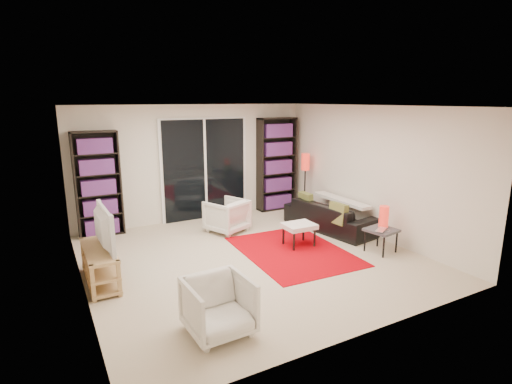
% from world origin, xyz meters
% --- Properties ---
extents(floor, '(5.00, 5.00, 0.00)m').
position_xyz_m(floor, '(0.00, 0.00, 0.00)').
color(floor, beige).
rests_on(floor, ground).
extents(wall_back, '(5.00, 0.02, 2.40)m').
position_xyz_m(wall_back, '(0.00, 2.50, 1.20)').
color(wall_back, silver).
rests_on(wall_back, ground).
extents(wall_front, '(5.00, 0.02, 2.40)m').
position_xyz_m(wall_front, '(0.00, -2.50, 1.20)').
color(wall_front, silver).
rests_on(wall_front, ground).
extents(wall_left, '(0.02, 5.00, 2.40)m').
position_xyz_m(wall_left, '(-2.50, 0.00, 1.20)').
color(wall_left, silver).
rests_on(wall_left, ground).
extents(wall_right, '(0.02, 5.00, 2.40)m').
position_xyz_m(wall_right, '(2.50, 0.00, 1.20)').
color(wall_right, silver).
rests_on(wall_right, ground).
extents(ceiling, '(5.00, 5.00, 0.02)m').
position_xyz_m(ceiling, '(0.00, 0.00, 2.40)').
color(ceiling, white).
rests_on(ceiling, wall_back).
extents(sliding_door, '(1.92, 0.08, 2.16)m').
position_xyz_m(sliding_door, '(0.20, 2.46, 1.05)').
color(sliding_door, white).
rests_on(sliding_door, ground).
extents(bookshelf_left, '(0.80, 0.30, 1.95)m').
position_xyz_m(bookshelf_left, '(-1.95, 2.33, 0.98)').
color(bookshelf_left, black).
rests_on(bookshelf_left, ground).
extents(bookshelf_right, '(0.90, 0.30, 2.10)m').
position_xyz_m(bookshelf_right, '(1.90, 2.33, 1.05)').
color(bookshelf_right, black).
rests_on(bookshelf_right, ground).
extents(tv_stand, '(0.38, 1.18, 0.50)m').
position_xyz_m(tv_stand, '(-2.27, 0.21, 0.26)').
color(tv_stand, tan).
rests_on(tv_stand, floor).
extents(tv, '(0.16, 1.00, 0.58)m').
position_xyz_m(tv, '(-2.25, 0.21, 0.79)').
color(tv, black).
rests_on(tv, tv_stand).
extents(rug, '(1.73, 2.27, 0.01)m').
position_xyz_m(rug, '(0.74, -0.10, 0.01)').
color(rug, '#B7000A').
rests_on(rug, floor).
extents(sofa, '(1.03, 1.98, 0.55)m').
position_xyz_m(sofa, '(2.02, 0.53, 0.27)').
color(sofa, black).
rests_on(sofa, floor).
extents(armchair_back, '(0.89, 0.90, 0.63)m').
position_xyz_m(armchair_back, '(0.20, 1.39, 0.32)').
color(armchair_back, white).
rests_on(armchair_back, floor).
extents(armchair_front, '(0.69, 0.71, 0.63)m').
position_xyz_m(armchair_front, '(-1.31, -1.72, 0.31)').
color(armchair_front, white).
rests_on(armchair_front, floor).
extents(ottoman, '(0.54, 0.44, 0.40)m').
position_xyz_m(ottoman, '(0.98, 0.07, 0.34)').
color(ottoman, white).
rests_on(ottoman, floor).
extents(side_table, '(0.52, 0.52, 0.40)m').
position_xyz_m(side_table, '(2.02, -0.82, 0.35)').
color(side_table, '#404044').
rests_on(side_table, floor).
extents(laptop, '(0.36, 0.32, 0.02)m').
position_xyz_m(laptop, '(1.97, -0.92, 0.41)').
color(laptop, silver).
rests_on(laptop, side_table).
extents(table_lamp, '(0.16, 0.16, 0.36)m').
position_xyz_m(table_lamp, '(2.14, -0.73, 0.58)').
color(table_lamp, red).
rests_on(table_lamp, side_table).
extents(floor_lamp, '(0.20, 0.20, 1.34)m').
position_xyz_m(floor_lamp, '(2.27, 1.73, 1.02)').
color(floor_lamp, black).
rests_on(floor_lamp, floor).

